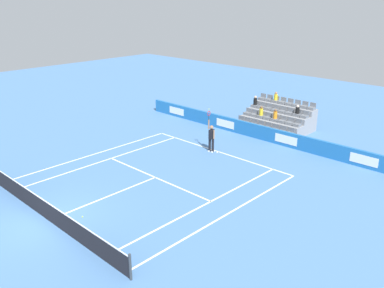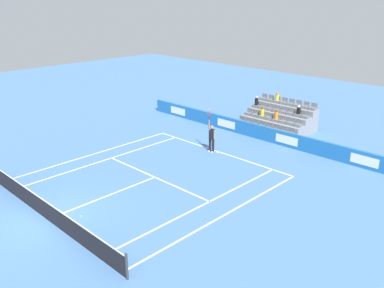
% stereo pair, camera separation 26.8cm
% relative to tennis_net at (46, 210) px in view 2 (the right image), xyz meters
% --- Properties ---
extents(ground_plane, '(80.00, 80.00, 0.00)m').
position_rel_tennis_net_xyz_m(ground_plane, '(0.00, 0.00, -0.49)').
color(ground_plane, '#4C7AB2').
extents(line_baseline, '(10.97, 0.10, 0.01)m').
position_rel_tennis_net_xyz_m(line_baseline, '(0.00, -11.89, -0.49)').
color(line_baseline, white).
rests_on(line_baseline, ground).
extents(line_service, '(8.23, 0.10, 0.01)m').
position_rel_tennis_net_xyz_m(line_service, '(0.00, -6.40, -0.49)').
color(line_service, white).
rests_on(line_service, ground).
extents(line_centre_service, '(0.10, 6.40, 0.01)m').
position_rel_tennis_net_xyz_m(line_centre_service, '(0.00, -3.20, -0.49)').
color(line_centre_service, white).
rests_on(line_centre_service, ground).
extents(line_singles_sideline_left, '(0.10, 11.89, 0.01)m').
position_rel_tennis_net_xyz_m(line_singles_sideline_left, '(4.12, -5.95, -0.49)').
color(line_singles_sideline_left, white).
rests_on(line_singles_sideline_left, ground).
extents(line_singles_sideline_right, '(0.10, 11.89, 0.01)m').
position_rel_tennis_net_xyz_m(line_singles_sideline_right, '(-4.12, -5.95, -0.49)').
color(line_singles_sideline_right, white).
rests_on(line_singles_sideline_right, ground).
extents(line_doubles_sideline_left, '(0.10, 11.89, 0.01)m').
position_rel_tennis_net_xyz_m(line_doubles_sideline_left, '(5.49, -5.95, -0.49)').
color(line_doubles_sideline_left, white).
rests_on(line_doubles_sideline_left, ground).
extents(line_doubles_sideline_right, '(0.10, 11.89, 0.01)m').
position_rel_tennis_net_xyz_m(line_doubles_sideline_right, '(-5.49, -5.95, -0.49)').
color(line_doubles_sideline_right, white).
rests_on(line_doubles_sideline_right, ground).
extents(line_centre_mark, '(0.10, 0.20, 0.01)m').
position_rel_tennis_net_xyz_m(line_centre_mark, '(0.00, -11.79, -0.49)').
color(line_centre_mark, white).
rests_on(line_centre_mark, ground).
extents(sponsor_barrier, '(20.87, 0.22, 1.00)m').
position_rel_tennis_net_xyz_m(sponsor_barrier, '(0.00, -15.82, 0.01)').
color(sponsor_barrier, '#1E66AD').
rests_on(sponsor_barrier, ground).
extents(tennis_net, '(11.97, 0.10, 1.07)m').
position_rel_tennis_net_xyz_m(tennis_net, '(0.00, 0.00, 0.00)').
color(tennis_net, '#33383D').
rests_on(tennis_net, ground).
extents(tennis_player, '(0.53, 0.39, 2.85)m').
position_rel_tennis_net_xyz_m(tennis_player, '(0.38, -11.57, 0.50)').
color(tennis_player, black).
rests_on(tennis_player, ground).
extents(stadium_stand, '(4.96, 3.80, 2.53)m').
position_rel_tennis_net_xyz_m(stadium_stand, '(0.01, -18.77, 0.19)').
color(stadium_stand, gray).
rests_on(stadium_stand, ground).
extents(loose_tennis_ball, '(0.07, 0.07, 0.07)m').
position_rel_tennis_net_xyz_m(loose_tennis_ball, '(-0.89, -1.19, -0.46)').
color(loose_tennis_ball, '#D1E533').
rests_on(loose_tennis_ball, ground).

